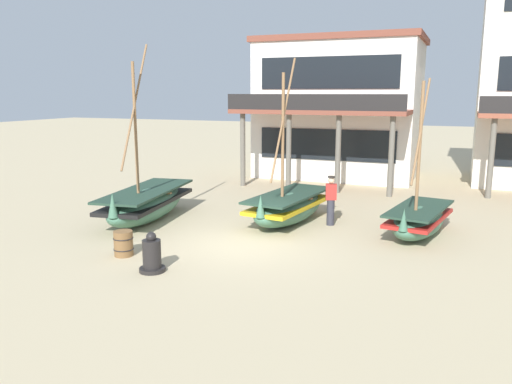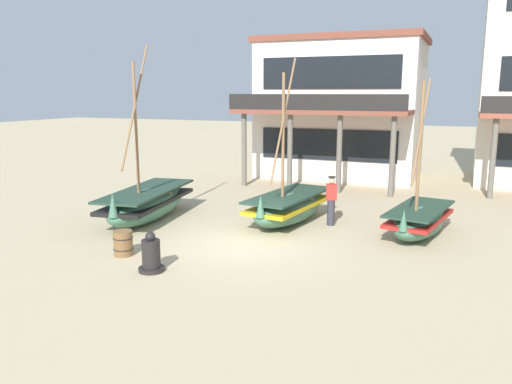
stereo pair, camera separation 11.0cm
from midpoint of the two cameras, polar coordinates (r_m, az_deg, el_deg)
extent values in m
plane|color=tan|center=(15.18, -1.26, -5.86)|extent=(120.00, 120.00, 0.00)
ellipsoid|color=#427056|center=(16.73, 18.01, -3.19)|extent=(1.92, 3.69, 0.92)
cube|color=red|center=(16.70, 18.03, -2.81)|extent=(1.91, 3.56, 0.11)
cube|color=#243D2F|center=(16.63, 18.09, -1.79)|extent=(1.95, 3.63, 0.06)
cone|color=#427056|center=(15.05, 16.44, -3.05)|extent=(0.31, 0.31, 0.64)
cylinder|color=olive|center=(15.92, 18.08, 4.33)|extent=(0.10, 0.10, 4.13)
cylinder|color=olive|center=(15.86, 18.21, 6.52)|extent=(0.32, 1.43, 3.10)
cube|color=olive|center=(16.90, 18.30, -1.95)|extent=(1.28, 0.38, 0.06)
ellipsoid|color=#427056|center=(18.28, -11.91, -1.40)|extent=(2.33, 5.05, 1.10)
cube|color=black|center=(18.25, -11.93, -0.98)|extent=(2.32, 4.86, 0.13)
cube|color=#243D2F|center=(18.18, -11.98, 0.15)|extent=(2.36, 4.96, 0.08)
cone|color=#427056|center=(16.16, -15.57, -1.41)|extent=(0.37, 0.37, 0.77)
cylinder|color=olive|center=(17.37, -13.12, 6.40)|extent=(0.10, 0.10, 4.65)
cylinder|color=olive|center=(17.33, -13.26, 9.44)|extent=(0.41, 2.21, 4.06)
cube|color=olive|center=(18.53, -11.47, -0.01)|extent=(1.53, 0.39, 0.06)
ellipsoid|color=#427056|center=(17.54, 3.93, -1.84)|extent=(2.06, 4.29, 1.02)
cube|color=gold|center=(17.51, 3.94, -1.43)|extent=(2.05, 4.13, 0.12)
cube|color=#243D2F|center=(17.44, 3.95, -0.34)|extent=(2.09, 4.22, 0.07)
cone|color=#427056|center=(15.73, 0.72, -1.60)|extent=(0.34, 0.34, 0.71)
cylinder|color=olive|center=(16.71, 3.24, 5.79)|extent=(0.10, 0.10, 4.35)
cylinder|color=olive|center=(16.66, 3.27, 8.13)|extent=(0.30, 1.69, 3.97)
cube|color=olive|center=(17.73, 4.40, -0.52)|extent=(1.45, 0.35, 0.06)
cylinder|color=#33333D|center=(17.39, 8.58, -2.29)|extent=(0.26, 0.26, 0.88)
cube|color=#B22D28|center=(17.24, 8.65, 0.01)|extent=(0.41, 0.32, 0.54)
sphere|color=beige|center=(17.17, 8.68, 1.28)|extent=(0.22, 0.22, 0.22)
cylinder|color=#2D2823|center=(17.15, 8.70, 1.68)|extent=(0.24, 0.24, 0.05)
cylinder|color=black|center=(13.22, -11.39, -8.48)|extent=(0.66, 0.66, 0.10)
cylinder|color=black|center=(13.09, -11.46, -6.79)|extent=(0.46, 0.46, 0.72)
sphere|color=black|center=(12.96, -11.53, -4.94)|extent=(0.26, 0.26, 0.26)
cylinder|color=brown|center=(14.52, -14.47, -5.58)|extent=(0.52, 0.52, 0.70)
torus|color=black|center=(14.48, -14.50, -4.99)|extent=(0.56, 0.56, 0.03)
torus|color=black|center=(14.57, -14.44, -6.16)|extent=(0.56, 0.56, 0.03)
cube|color=white|center=(27.90, 9.67, 8.96)|extent=(8.09, 5.40, 6.93)
cube|color=brown|center=(28.01, 9.92, 16.37)|extent=(8.41, 5.61, 0.30)
cube|color=black|center=(25.36, 8.13, 5.28)|extent=(6.79, 0.06, 1.53)
cube|color=black|center=(25.25, 8.35, 13.12)|extent=(6.79, 0.06, 1.53)
cube|color=brown|center=(23.96, 7.41, 8.94)|extent=(8.09, 2.74, 0.20)
cylinder|color=#666056|center=(24.36, -1.21, 4.74)|extent=(0.24, 0.24, 3.47)
cylinder|color=#666056|center=(23.52, 3.95, 4.49)|extent=(0.24, 0.24, 3.47)
cylinder|color=#666056|center=(22.89, 9.45, 4.18)|extent=(0.24, 0.24, 3.47)
cylinder|color=#666056|center=(22.47, 15.20, 3.82)|extent=(0.24, 0.24, 3.47)
cube|color=black|center=(22.68, 6.54, 9.98)|extent=(8.09, 0.08, 0.70)
cylinder|color=#666056|center=(23.58, 25.17, 3.39)|extent=(0.24, 0.24, 3.39)
camera|label=1|loc=(0.05, -89.80, 0.04)|focal=35.64mm
camera|label=2|loc=(0.05, 90.20, -0.04)|focal=35.64mm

